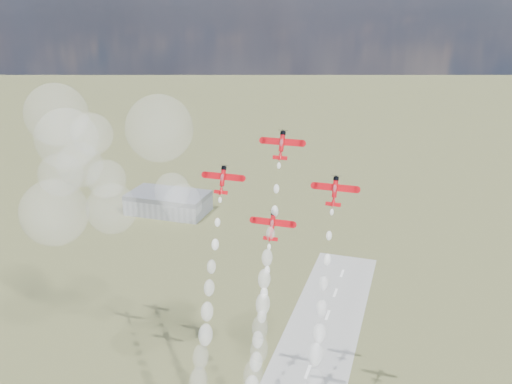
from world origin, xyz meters
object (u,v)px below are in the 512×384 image
object	(u,v)px
hangar	(168,203)
plane_lead	(282,144)
plane_left	(223,179)
plane_slot	(272,225)
plane_right	(335,190)

from	to	relation	value
hangar	plane_lead	xyz separation A→B (m)	(115.13, -154.58, 85.26)
hangar	plane_left	world-z (taller)	plane_left
plane_slot	plane_left	bearing A→B (deg)	164.57
plane_right	hangar	bearing A→B (deg)	129.48
hangar	plane_left	bearing A→B (deg)	-58.00
hangar	plane_slot	size ratio (longest dim) A/B	4.40
hangar	plane_right	size ratio (longest dim) A/B	4.40
plane_left	plane_slot	distance (m)	19.29
hangar	plane_slot	xyz separation A→B (m)	(115.13, -163.30, 64.93)
plane_left	plane_slot	bearing A→B (deg)	-15.43
plane_right	plane_left	bearing A→B (deg)	180.00
plane_slot	plane_lead	bearing A→B (deg)	90.00
plane_left	plane_right	distance (m)	31.60
plane_lead	plane_slot	bearing A→B (deg)	-90.00
hangar	plane_right	bearing A→B (deg)	-50.52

